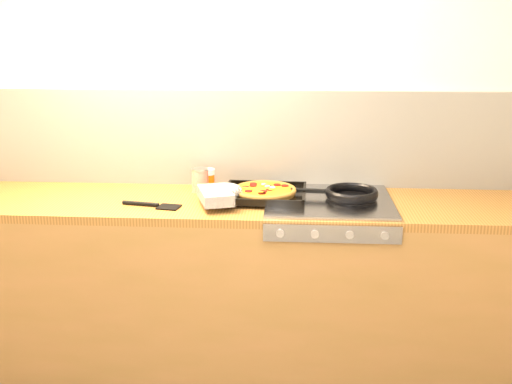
# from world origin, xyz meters

# --- Properties ---
(room_shell) EXTENTS (3.20, 3.20, 3.20)m
(room_shell) POSITION_xyz_m (0.00, 1.39, 1.15)
(room_shell) COLOR white
(room_shell) RESTS_ON ground
(counter_run) EXTENTS (3.20, 0.62, 0.90)m
(counter_run) POSITION_xyz_m (0.00, 1.10, 0.45)
(counter_run) COLOR #916137
(counter_run) RESTS_ON ground
(stovetop) EXTENTS (0.60, 0.56, 0.02)m
(stovetop) POSITION_xyz_m (0.45, 1.10, 0.91)
(stovetop) COLOR gray
(stovetop) RESTS_ON counter_run
(pizza_on_tray) EXTENTS (0.53, 0.45, 0.07)m
(pizza_on_tray) POSITION_xyz_m (0.08, 1.10, 0.94)
(pizza_on_tray) COLOR black
(pizza_on_tray) RESTS_ON stovetop
(frying_pan) EXTENTS (0.43, 0.27, 0.04)m
(frying_pan) POSITION_xyz_m (0.55, 1.11, 0.94)
(frying_pan) COLOR black
(frying_pan) RESTS_ON stovetop
(tomato_can) EXTENTS (0.11, 0.11, 0.12)m
(tomato_can) POSITION_xyz_m (-0.20, 1.24, 0.96)
(tomato_can) COLOR #A81E0D
(tomato_can) RESTS_ON counter_run
(juice_glass) EXTENTS (0.09, 0.09, 0.11)m
(juice_glass) POSITION_xyz_m (-0.16, 1.28, 0.96)
(juice_glass) COLOR #E55E0D
(juice_glass) RESTS_ON counter_run
(wooden_spoon) EXTENTS (0.30, 0.08, 0.02)m
(wooden_spoon) POSITION_xyz_m (0.10, 1.30, 0.91)
(wooden_spoon) COLOR #A88047
(wooden_spoon) RESTS_ON counter_run
(black_spatula) EXTENTS (0.29, 0.10, 0.02)m
(black_spatula) POSITION_xyz_m (-0.38, 0.97, 0.91)
(black_spatula) COLOR black
(black_spatula) RESTS_ON counter_run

